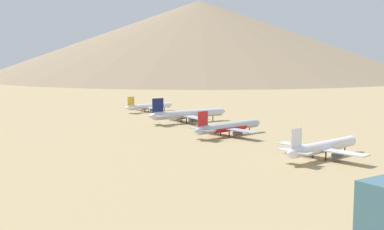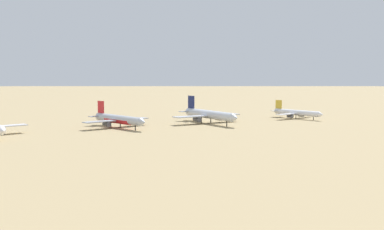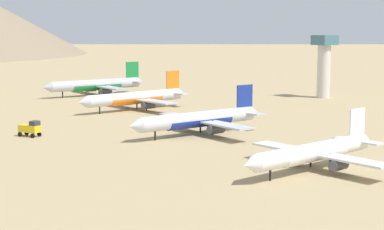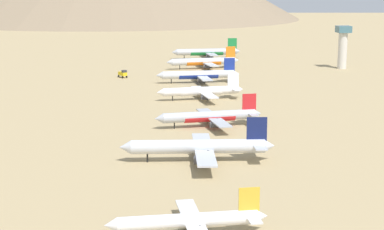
{
  "view_description": "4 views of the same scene",
  "coord_description": "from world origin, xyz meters",
  "px_view_note": "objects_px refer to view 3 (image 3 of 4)",
  "views": [
    {
      "loc": [
        -111.58,
        -99.23,
        29.96
      ],
      "look_at": [
        11.46,
        83.01,
        4.04
      ],
      "focal_mm": 47.18,
      "sensor_mm": 36.0,
      "label": 1
    },
    {
      "loc": [
        160.47,
        -24.5,
        20.19
      ],
      "look_at": [
        14.47,
        77.04,
        4.45
      ],
      "focal_mm": 39.65,
      "sensor_mm": 36.0,
      "label": 2
    },
    {
      "loc": [
        79.75,
        79.52,
        25.68
      ],
      "look_at": [
        -0.27,
        -43.88,
        4.93
      ],
      "focal_mm": 57.67,
      "sensor_mm": 36.0,
      "label": 3
    },
    {
      "loc": [
        29.69,
        242.66,
        45.3
      ],
      "look_at": [
        10.26,
        48.98,
        4.25
      ],
      "focal_mm": 58.28,
      "sensor_mm": 36.0,
      "label": 4
    }
  ],
  "objects_px": {
    "parked_jet_1": "(136,98)",
    "parked_jet_3": "(314,152)",
    "service_truck": "(30,128)",
    "parked_jet_2": "(200,119)",
    "parked_jet_0": "(97,85)",
    "control_tower": "(324,62)"
  },
  "relations": [
    {
      "from": "parked_jet_0",
      "to": "parked_jet_2",
      "type": "distance_m",
      "value": 96.13
    },
    {
      "from": "parked_jet_1",
      "to": "parked_jet_2",
      "type": "xyz_separation_m",
      "value": [
        8.21,
        48.65,
        -0.14
      ]
    },
    {
      "from": "service_truck",
      "to": "parked_jet_1",
      "type": "bearing_deg",
      "value": -146.52
    },
    {
      "from": "parked_jet_1",
      "to": "parked_jet_2",
      "type": "distance_m",
      "value": 49.34
    },
    {
      "from": "parked_jet_0",
      "to": "parked_jet_2",
      "type": "height_order",
      "value": "parked_jet_0"
    },
    {
      "from": "service_truck",
      "to": "parked_jet_0",
      "type": "bearing_deg",
      "value": -124.27
    },
    {
      "from": "parked_jet_1",
      "to": "service_truck",
      "type": "xyz_separation_m",
      "value": [
        43.78,
        28.96,
        -1.84
      ]
    },
    {
      "from": "service_truck",
      "to": "control_tower",
      "type": "distance_m",
      "value": 121.33
    },
    {
      "from": "parked_jet_0",
      "to": "service_truck",
      "type": "bearing_deg",
      "value": 55.73
    },
    {
      "from": "parked_jet_0",
      "to": "control_tower",
      "type": "bearing_deg",
      "value": 141.94
    },
    {
      "from": "parked_jet_1",
      "to": "service_truck",
      "type": "bearing_deg",
      "value": 33.48
    },
    {
      "from": "service_truck",
      "to": "control_tower",
      "type": "height_order",
      "value": "control_tower"
    },
    {
      "from": "parked_jet_1",
      "to": "service_truck",
      "type": "distance_m",
      "value": 52.53
    },
    {
      "from": "parked_jet_2",
      "to": "service_truck",
      "type": "xyz_separation_m",
      "value": [
        35.57,
        -19.69,
        -1.7
      ]
    },
    {
      "from": "parked_jet_0",
      "to": "parked_jet_1",
      "type": "distance_m",
      "value": 46.79
    },
    {
      "from": "parked_jet_2",
      "to": "parked_jet_0",
      "type": "bearing_deg",
      "value": -99.36
    },
    {
      "from": "parked_jet_3",
      "to": "service_truck",
      "type": "xyz_separation_m",
      "value": [
        31.84,
        -62.76,
        -1.35
      ]
    },
    {
      "from": "parked_jet_1",
      "to": "service_truck",
      "type": "relative_size",
      "value": 7.16
    },
    {
      "from": "parked_jet_2",
      "to": "control_tower",
      "type": "xyz_separation_m",
      "value": [
        -83.17,
        -41.97,
        9.4
      ]
    },
    {
      "from": "parked_jet_1",
      "to": "parked_jet_2",
      "type": "bearing_deg",
      "value": 80.42
    },
    {
      "from": "parked_jet_1",
      "to": "parked_jet_3",
      "type": "xyz_separation_m",
      "value": [
        11.94,
        91.72,
        -0.5
      ]
    },
    {
      "from": "parked_jet_2",
      "to": "control_tower",
      "type": "relative_size",
      "value": 1.7
    }
  ]
}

